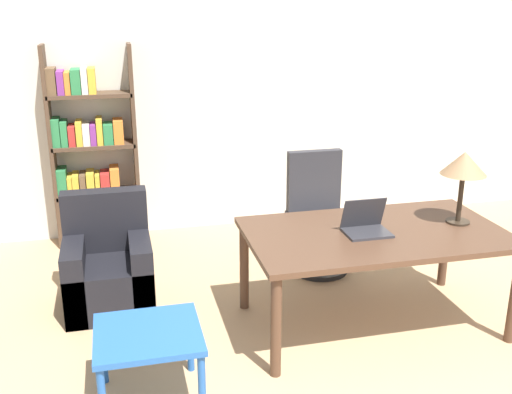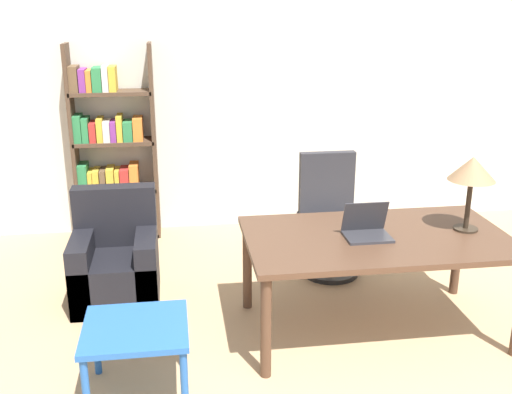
% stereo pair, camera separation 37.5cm
% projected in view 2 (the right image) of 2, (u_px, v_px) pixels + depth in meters
% --- Properties ---
extents(wall_back, '(8.00, 0.06, 2.70)m').
position_uv_depth(wall_back, '(266.00, 96.00, 6.02)').
color(wall_back, silver).
rests_on(wall_back, ground_plane).
extents(desk, '(1.81, 1.03, 0.73)m').
position_uv_depth(desk, '(377.00, 246.00, 4.13)').
color(desk, '#4C3323').
rests_on(desk, ground_plane).
extents(laptop, '(0.31, 0.24, 0.24)m').
position_uv_depth(laptop, '(366.00, 229.00, 4.07)').
color(laptop, '#2D2D33').
rests_on(laptop, desk).
extents(table_lamp, '(0.32, 0.32, 0.53)m').
position_uv_depth(table_lamp, '(472.00, 171.00, 4.07)').
color(table_lamp, '#2D2319').
rests_on(table_lamp, desk).
extents(office_chair, '(0.51, 0.51, 1.03)m').
position_uv_depth(office_chair, '(330.00, 218.00, 5.15)').
color(office_chair, black).
rests_on(office_chair, ground_plane).
extents(side_table_blue, '(0.61, 0.57, 0.46)m').
position_uv_depth(side_table_blue, '(136.00, 336.00, 3.50)').
color(side_table_blue, '#2356A3').
rests_on(side_table_blue, ground_plane).
extents(armchair, '(0.65, 0.65, 0.87)m').
position_uv_depth(armchair, '(116.00, 264.00, 4.70)').
color(armchair, black).
rests_on(armchair, ground_plane).
extents(bookshelf, '(0.79, 0.28, 1.89)m').
position_uv_depth(bookshelf, '(110.00, 155.00, 5.79)').
color(bookshelf, '#4C3828').
rests_on(bookshelf, ground_plane).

